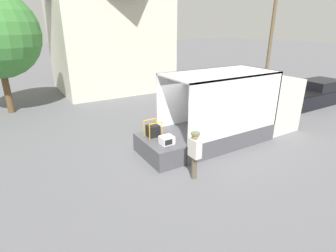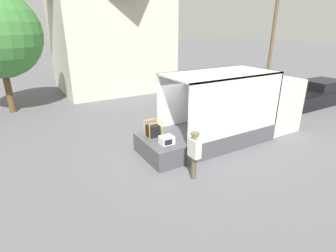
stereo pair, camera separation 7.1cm
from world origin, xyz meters
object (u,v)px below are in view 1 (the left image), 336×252
at_px(portable_generator, 153,130).
at_px(pickup_truck_black, 314,95).
at_px(worker_person, 195,151).
at_px(utility_pole, 272,27).
at_px(box_truck, 246,113).
at_px(microwave, 167,140).

distance_m(portable_generator, pickup_truck_black, 12.13).
xyz_separation_m(worker_person, utility_pole, (14.60, 9.28, 3.70)).
relative_size(portable_generator, utility_pole, 0.07).
height_order(box_truck, utility_pole, utility_pole).
bearing_deg(utility_pole, microwave, -151.98).
distance_m(box_truck, microwave, 4.49).
height_order(worker_person, utility_pole, utility_pole).
height_order(pickup_truck_black, utility_pole, utility_pole).
bearing_deg(worker_person, microwave, 98.15).
height_order(microwave, portable_generator, portable_generator).
bearing_deg(pickup_truck_black, utility_pole, 65.28).
relative_size(box_truck, portable_generator, 10.58).
xyz_separation_m(box_truck, portable_generator, (-4.54, 0.39, -0.03)).
bearing_deg(box_truck, pickup_truck_black, 10.00).
xyz_separation_m(portable_generator, utility_pole, (14.88, 7.01, 3.71)).
bearing_deg(pickup_truck_black, box_truck, -170.00).
bearing_deg(box_truck, microwave, -173.90).
distance_m(microwave, portable_generator, 0.88).
bearing_deg(box_truck, utility_pole, 35.59).
relative_size(pickup_truck_black, utility_pole, 0.60).
relative_size(portable_generator, worker_person, 0.38).
relative_size(worker_person, pickup_truck_black, 0.30).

